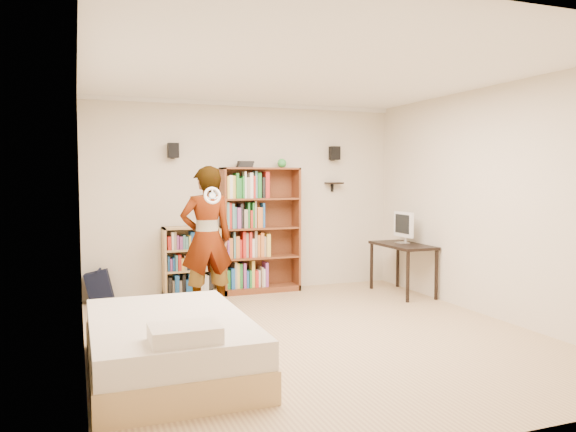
% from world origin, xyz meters
% --- Properties ---
extents(ground, '(4.50, 5.00, 0.01)m').
position_xyz_m(ground, '(0.00, 0.00, 0.00)').
color(ground, tan).
rests_on(ground, ground).
extents(room_shell, '(4.52, 5.02, 2.71)m').
position_xyz_m(room_shell, '(0.00, 0.00, 1.76)').
color(room_shell, beige).
rests_on(room_shell, ground).
extents(crown_molding, '(4.50, 5.00, 0.06)m').
position_xyz_m(crown_molding, '(0.00, 0.00, 2.67)').
color(crown_molding, silver).
rests_on(crown_molding, room_shell).
extents(speaker_left, '(0.14, 0.12, 0.20)m').
position_xyz_m(speaker_left, '(-1.05, 2.40, 2.00)').
color(speaker_left, black).
rests_on(speaker_left, room_shell).
extents(speaker_right, '(0.14, 0.12, 0.20)m').
position_xyz_m(speaker_right, '(1.35, 2.40, 2.00)').
color(speaker_right, black).
rests_on(speaker_right, room_shell).
extents(wall_shelf, '(0.25, 0.16, 0.02)m').
position_xyz_m(wall_shelf, '(1.35, 2.41, 1.55)').
color(wall_shelf, black).
rests_on(wall_shelf, room_shell).
extents(tall_bookshelf, '(1.12, 0.33, 1.78)m').
position_xyz_m(tall_bookshelf, '(0.16, 2.34, 0.89)').
color(tall_bookshelf, brown).
rests_on(tall_bookshelf, ground).
extents(low_bookshelf, '(0.77, 0.29, 0.97)m').
position_xyz_m(low_bookshelf, '(-0.83, 2.36, 0.48)').
color(low_bookshelf, tan).
rests_on(low_bookshelf, ground).
extents(computer_desk, '(0.52, 1.04, 0.71)m').
position_xyz_m(computer_desk, '(1.97, 1.47, 0.35)').
color(computer_desk, black).
rests_on(computer_desk, ground).
extents(imac, '(0.16, 0.45, 0.44)m').
position_xyz_m(imac, '(2.02, 1.56, 0.93)').
color(imac, white).
rests_on(imac, computer_desk).
extents(daybed, '(1.29, 1.98, 0.59)m').
position_xyz_m(daybed, '(-1.58, -0.56, 0.29)').
color(daybed, white).
rests_on(daybed, ground).
extents(person, '(0.67, 0.45, 1.78)m').
position_xyz_m(person, '(-0.80, 1.50, 0.89)').
color(person, black).
rests_on(person, ground).
extents(wii_wheel, '(0.21, 0.08, 0.21)m').
position_xyz_m(wii_wheel, '(-0.80, 1.17, 1.43)').
color(wii_wheel, white).
rests_on(wii_wheel, person).
extents(navy_bag, '(0.36, 0.26, 0.44)m').
position_xyz_m(navy_bag, '(-2.04, 2.34, 0.22)').
color(navy_bag, black).
rests_on(navy_bag, ground).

